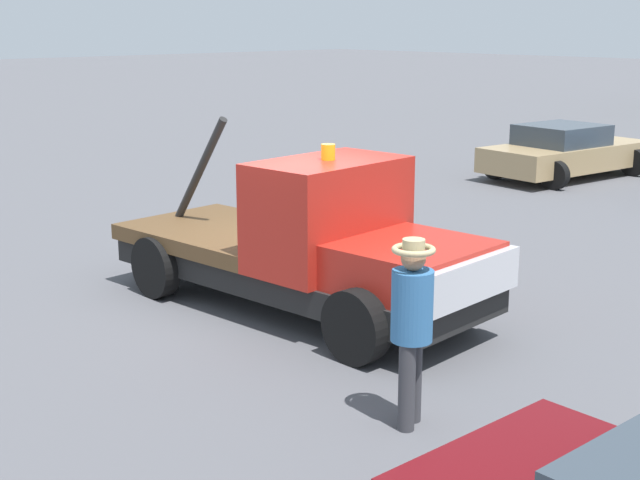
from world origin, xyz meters
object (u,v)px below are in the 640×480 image
at_px(tow_truck, 313,248).
at_px(parked_car_tan, 565,152).
at_px(person_near_truck, 412,318).
at_px(traffic_cone, 380,239).

height_order(tow_truck, parked_car_tan, tow_truck).
xyz_separation_m(person_near_truck, parked_car_tan, (-6.58, 13.44, -0.45)).
relative_size(person_near_truck, traffic_cone, 3.39).
relative_size(tow_truck, parked_car_tan, 1.21).
distance_m(tow_truck, person_near_truck, 3.53).
bearing_deg(tow_truck, traffic_cone, 113.44).
height_order(person_near_truck, parked_car_tan, person_near_truck).
bearing_deg(traffic_cone, tow_truck, -62.83).
xyz_separation_m(parked_car_tan, traffic_cone, (1.94, -8.84, -0.40)).
distance_m(tow_truck, parked_car_tan, 12.31).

